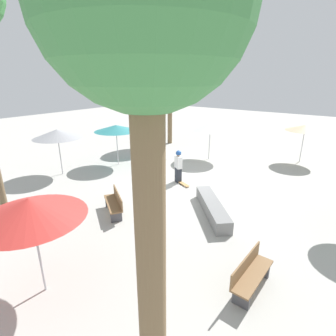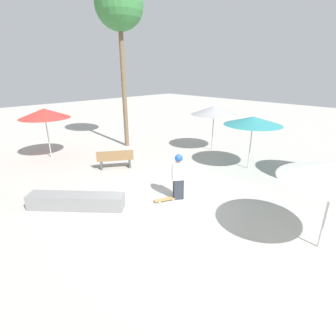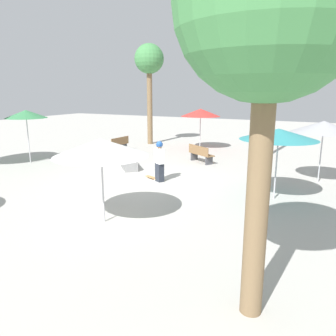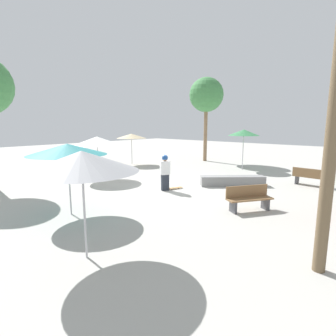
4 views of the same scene
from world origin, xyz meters
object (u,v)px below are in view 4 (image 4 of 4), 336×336
Objects in this scene: skateboard at (174,188)px; palm_tree_far_back at (206,95)px; concrete_ledge at (233,181)px; shade_umbrella_green at (244,133)px; bench_far at (311,177)px; shade_umbrella_white at (97,141)px; skater_main at (165,171)px; bench_near at (249,198)px; shade_umbrella_teal at (67,149)px; shade_umbrella_tan at (131,136)px; shade_umbrella_grey at (82,161)px.

skateboard is 10.92m from palm_tree_far_back.
shade_umbrella_green is at bearing -159.38° from concrete_ledge.
bench_far is 0.65× the size of shade_umbrella_white.
shade_umbrella_white is at bearing 125.13° from skateboard.
shade_umbrella_green reaches higher than shade_umbrella_white.
skater_main is at bearing 23.45° from palm_tree_far_back.
bench_near is at bearing 27.31° from shade_umbrella_green.
shade_umbrella_green is at bearing 178.49° from shade_umbrella_teal.
shade_umbrella_tan reaches higher than concrete_ledge.
palm_tree_far_back is at bearing -113.80° from shade_umbrella_green.
shade_umbrella_teal is at bearing -15.71° from concrete_ledge.
shade_umbrella_grey reaches higher than shade_umbrella_white.
palm_tree_far_back is (-13.56, -3.79, 2.97)m from shade_umbrella_teal.
shade_umbrella_white is 1.12× the size of shade_umbrella_tan.
concrete_ledge is 3.73m from bench_far.
bench_near is 0.63× the size of shade_umbrella_white.
skater_main is 10.86m from palm_tree_far_back.
bench_far is at bearing 65.60° from palm_tree_far_back.
concrete_ledge is 7.71m from shade_umbrella_teal.
skateboard is 3.89m from bench_near.
shade_umbrella_grey reaches higher than skater_main.
skater_main is 0.71× the size of shade_umbrella_tan.
skateboard is 0.31× the size of concrete_ledge.
concrete_ledge is 1.62× the size of bench_far.
skater_main is 0.65× the size of shade_umbrella_teal.
concrete_ledge is at bearing -1.36° from skater_main.
shade_umbrella_green is (-6.93, -0.05, 2.33)m from skateboard.
shade_umbrella_white is (3.39, -6.13, 1.81)m from concrete_ledge.
palm_tree_far_back is (-9.17, -3.98, 4.25)m from skater_main.
skateboard is 2.90m from concrete_ledge.
bench_far is (-4.82, 4.47, 0.37)m from skateboard.
skater_main is 0.62× the size of shade_umbrella_green.
shade_umbrella_teal is at bearing -1.51° from shade_umbrella_green.
skater_main is 4.58m from shade_umbrella_teal.
shade_umbrella_grey is at bearing 45.10° from shade_umbrella_tan.
bench_near is at bearing -60.29° from skater_main.
skateboard is 0.13× the size of palm_tree_far_back.
bench_near is 8.68m from shade_umbrella_green.
concrete_ledge is 1.09× the size of shade_umbrella_grey.
skater_main reaches higher than bench_near.
bench_near is (0.15, 4.01, -0.44)m from skater_main.
shade_umbrella_grey is at bearing -134.96° from skateboard.
shade_umbrella_white is 0.96× the size of shade_umbrella_green.
shade_umbrella_green reaches higher than skateboard.
bench_near is 0.71× the size of shade_umbrella_tan.
skater_main is 6.34m from shade_umbrella_grey.
concrete_ledge is at bearing -136.30° from bench_far.
bench_far is (-5.25, 4.65, -0.44)m from skater_main.
concrete_ledge is 1.01× the size of shade_umbrella_green.
shade_umbrella_teal reaches higher than concrete_ledge.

